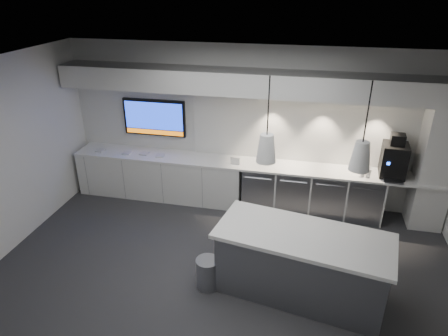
% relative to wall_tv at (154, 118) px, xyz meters
% --- Properties ---
extents(floor, '(7.00, 7.00, 0.00)m').
position_rel_wall_tv_xyz_m(floor, '(1.90, -2.45, -1.56)').
color(floor, '#2C2C2E').
rests_on(floor, ground).
extents(ceiling, '(7.00, 7.00, 0.00)m').
position_rel_wall_tv_xyz_m(ceiling, '(1.90, -2.45, 1.44)').
color(ceiling, black).
rests_on(ceiling, wall_back).
extents(wall_back, '(7.00, 0.00, 7.00)m').
position_rel_wall_tv_xyz_m(wall_back, '(1.90, 0.05, -0.06)').
color(wall_back, silver).
rests_on(wall_back, floor).
extents(back_counter, '(6.80, 0.65, 0.04)m').
position_rel_wall_tv_xyz_m(back_counter, '(1.90, -0.27, -0.68)').
color(back_counter, white).
rests_on(back_counter, left_base_cabinets).
extents(left_base_cabinets, '(3.30, 0.63, 0.86)m').
position_rel_wall_tv_xyz_m(left_base_cabinets, '(0.15, -0.27, -1.13)').
color(left_base_cabinets, silver).
rests_on(left_base_cabinets, floor).
extents(fridge_unit_a, '(0.60, 0.61, 0.85)m').
position_rel_wall_tv_xyz_m(fridge_unit_a, '(2.15, -0.27, -1.13)').
color(fridge_unit_a, gray).
rests_on(fridge_unit_a, floor).
extents(fridge_unit_b, '(0.60, 0.61, 0.85)m').
position_rel_wall_tv_xyz_m(fridge_unit_b, '(2.78, -0.27, -1.13)').
color(fridge_unit_b, gray).
rests_on(fridge_unit_b, floor).
extents(fridge_unit_c, '(0.60, 0.61, 0.85)m').
position_rel_wall_tv_xyz_m(fridge_unit_c, '(3.41, -0.27, -1.13)').
color(fridge_unit_c, gray).
rests_on(fridge_unit_c, floor).
extents(fridge_unit_d, '(0.60, 0.61, 0.85)m').
position_rel_wall_tv_xyz_m(fridge_unit_d, '(4.04, -0.27, -1.13)').
color(fridge_unit_d, gray).
rests_on(fridge_unit_d, floor).
extents(backsplash, '(4.60, 0.03, 1.30)m').
position_rel_wall_tv_xyz_m(backsplash, '(3.10, 0.03, -0.01)').
color(backsplash, silver).
rests_on(backsplash, wall_back).
extents(soffit, '(6.90, 0.60, 0.40)m').
position_rel_wall_tv_xyz_m(soffit, '(1.90, -0.25, 0.84)').
color(soffit, silver).
rests_on(soffit, wall_back).
extents(column, '(0.55, 0.55, 2.60)m').
position_rel_wall_tv_xyz_m(column, '(5.10, -0.25, -0.26)').
color(column, silver).
rests_on(column, floor).
extents(wall_tv, '(1.25, 0.07, 0.72)m').
position_rel_wall_tv_xyz_m(wall_tv, '(0.00, 0.00, 0.00)').
color(wall_tv, black).
rests_on(wall_tv, wall_back).
extents(island, '(2.44, 1.38, 0.98)m').
position_rel_wall_tv_xyz_m(island, '(3.02, -2.51, -1.07)').
color(island, gray).
rests_on(island, floor).
extents(bin, '(0.34, 0.34, 0.46)m').
position_rel_wall_tv_xyz_m(bin, '(1.74, -2.67, -1.33)').
color(bin, gray).
rests_on(bin, floor).
extents(coffee_machine, '(0.45, 0.61, 0.76)m').
position_rel_wall_tv_xyz_m(coffee_machine, '(4.44, -0.25, -0.35)').
color(coffee_machine, black).
rests_on(coffee_machine, back_counter).
extents(sign_black, '(0.14, 0.03, 0.18)m').
position_rel_wall_tv_xyz_m(sign_black, '(2.18, -0.28, -0.57)').
color(sign_black, black).
rests_on(sign_black, back_counter).
extents(sign_white, '(0.18, 0.05, 0.14)m').
position_rel_wall_tv_xyz_m(sign_white, '(1.69, -0.39, -0.59)').
color(sign_white, white).
rests_on(sign_white, back_counter).
extents(cup_cluster, '(0.18, 0.18, 0.15)m').
position_rel_wall_tv_xyz_m(cup_cluster, '(3.99, -0.36, -0.58)').
color(cup_cluster, silver).
rests_on(cup_cluster, back_counter).
extents(tray_a, '(0.18, 0.18, 0.02)m').
position_rel_wall_tv_xyz_m(tray_a, '(-1.06, -0.35, -0.65)').
color(tray_a, '#B7B7B7').
rests_on(tray_a, back_counter).
extents(tray_b, '(0.17, 0.17, 0.02)m').
position_rel_wall_tv_xyz_m(tray_b, '(-0.49, -0.36, -0.65)').
color(tray_b, '#B7B7B7').
rests_on(tray_b, back_counter).
extents(tray_c, '(0.17, 0.17, 0.02)m').
position_rel_wall_tv_xyz_m(tray_c, '(-0.14, -0.31, -0.65)').
color(tray_c, '#B7B7B7').
rests_on(tray_c, back_counter).
extents(tray_d, '(0.19, 0.19, 0.02)m').
position_rel_wall_tv_xyz_m(tray_d, '(0.20, -0.33, -0.65)').
color(tray_d, '#B7B7B7').
rests_on(tray_d, back_counter).
extents(pendant_left, '(0.25, 0.25, 1.05)m').
position_rel_wall_tv_xyz_m(pendant_left, '(2.47, -2.51, 0.59)').
color(pendant_left, silver).
rests_on(pendant_left, ceiling).
extents(pendant_right, '(0.25, 0.25, 1.05)m').
position_rel_wall_tv_xyz_m(pendant_right, '(3.57, -2.51, 0.59)').
color(pendant_right, silver).
rests_on(pendant_right, ceiling).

